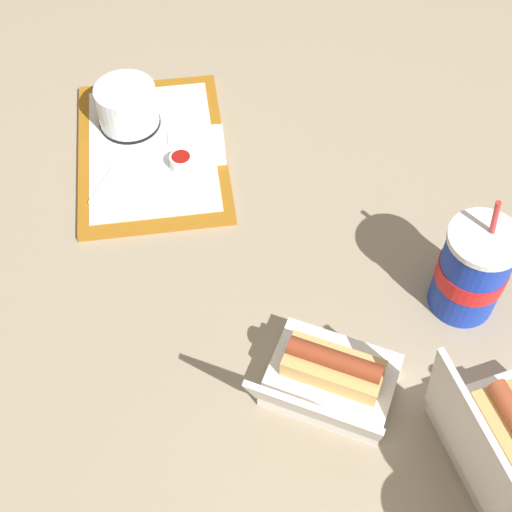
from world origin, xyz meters
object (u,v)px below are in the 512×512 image
Objects in this scene: clamshell_hotdog_corner at (330,380)px; ketchup_cup at (181,161)px; soda_cup_front at (472,271)px; food_tray at (152,151)px; clamshell_hotdog_front at (512,453)px; plastic_fork at (106,181)px; cake_container at (127,107)px.

ketchup_cup is at bearing 13.12° from clamshell_hotdog_corner.
clamshell_hotdog_corner is 0.27m from soda_cup_front.
soda_cup_front is at bearing -137.61° from food_tray.
plastic_fork is at bearing 34.59° from clamshell_hotdog_front.
ketchup_cup is at bearing -143.63° from food_tray.
soda_cup_front is (-0.51, -0.42, 0.03)m from cake_container.
soda_cup_front is at bearing -92.39° from plastic_fork.
soda_cup_front reaches higher than clamshell_hotdog_front.
plastic_fork is (-0.00, 0.13, -0.01)m from ketchup_cup.
cake_container is at bearing 16.55° from clamshell_hotdog_corner.
cake_container is at bearing 39.81° from soda_cup_front.
ketchup_cup is 0.36× the size of plastic_fork.
clamshell_hotdog_corner is 1.12× the size of clamshell_hotdog_front.
soda_cup_front is at bearing -12.25° from clamshell_hotdog_front.
plastic_fork is at bearing 52.34° from soda_cup_front.
ketchup_cup is (-0.13, -0.07, -0.03)m from cake_container.
food_tray is 0.07m from ketchup_cup.
food_tray is 0.59m from soda_cup_front.
cake_container is 0.84m from clamshell_hotdog_front.
clamshell_hotdog_front is (-0.63, -0.30, 0.02)m from ketchup_cup.
ketchup_cup is at bearing -152.23° from cake_container.
clamshell_hotdog_corner is at bearing -163.45° from cake_container.
plastic_fork is 0.50× the size of soda_cup_front.
food_tray is at bearing 16.09° from clamshell_hotdog_corner.
soda_cup_front reaches higher than clamshell_hotdog_corner.
soda_cup_front is at bearing -140.19° from cake_container.
clamshell_hotdog_corner is (-0.47, -0.11, 0.01)m from ketchup_cup.
soda_cup_front is (0.25, -0.05, 0.04)m from clamshell_hotdog_front.
cake_container is 0.51× the size of clamshell_hotdog_front.
clamshell_hotdog_corner reaches higher than cake_container.
plastic_fork is at bearing 27.28° from clamshell_hotdog_corner.
clamshell_hotdog_front reaches higher than food_tray.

